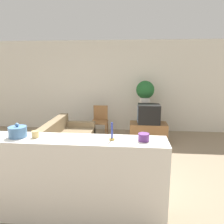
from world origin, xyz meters
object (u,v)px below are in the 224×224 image
(couch, at_px, (67,142))
(wooden_chair, at_px, (100,120))
(decorative_bowl, at_px, (18,132))
(television, at_px, (149,114))
(potted_plant, at_px, (145,91))

(couch, distance_m, wooden_chair, 1.38)
(couch, distance_m, decorative_bowl, 2.25)
(television, distance_m, decorative_bowl, 3.53)
(wooden_chair, bearing_deg, television, -13.84)
(television, relative_size, wooden_chair, 0.64)
(wooden_chair, relative_size, decorative_bowl, 3.94)
(potted_plant, bearing_deg, television, -83.52)
(television, height_order, decorative_bowl, decorative_bowl)
(couch, xyz_separation_m, decorative_bowl, (0.03, -2.07, 0.89))
(decorative_bowl, bearing_deg, wooden_chair, 80.61)
(couch, relative_size, wooden_chair, 1.99)
(television, height_order, potted_plant, potted_plant)
(couch, distance_m, television, 2.14)
(wooden_chair, distance_m, potted_plant, 1.49)
(couch, bearing_deg, television, 26.05)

